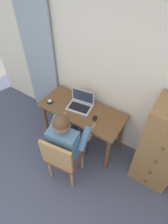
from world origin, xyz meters
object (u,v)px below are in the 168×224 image
object	(u,v)px
laptop	(81,103)
desk_clock	(50,101)
desk	(82,115)
computer_mouse	(95,118)
person_seated	(69,138)
chair	(62,157)
dresser	(162,147)

from	to	relation	value
laptop	desk_clock	size ratio (longest dim) A/B	4.19
laptop	desk	bearing A→B (deg)	-42.81
computer_mouse	laptop	bearing A→B (deg)	143.00
computer_mouse	desk	bearing A→B (deg)	150.69
person_seated	chair	bearing A→B (deg)	-82.78
person_seated	dresser	bearing A→B (deg)	27.26
dresser	computer_mouse	xyz separation A→B (m)	(-0.91, -0.10, 0.08)
desk	dresser	bearing A→B (deg)	2.83
desk_clock	dresser	bearing A→B (deg)	6.54
desk	desk_clock	size ratio (longest dim) A/B	13.79
person_seated	desk_clock	world-z (taller)	person_seated
computer_mouse	chair	bearing A→B (deg)	-118.10
dresser	person_seated	distance (m)	1.17
computer_mouse	desk_clock	distance (m)	0.73
chair	person_seated	bearing A→B (deg)	97.22
chair	computer_mouse	xyz separation A→B (m)	(0.10, 0.61, 0.25)
desk	laptop	bearing A→B (deg)	137.19
laptop	chair	bearing A→B (deg)	-74.77
desk	desk_clock	xyz separation A→B (m)	(-0.48, -0.13, 0.13)
laptop	computer_mouse	size ratio (longest dim) A/B	3.77
desk	laptop	distance (m)	0.19
dresser	desk_clock	bearing A→B (deg)	-173.46
desk_clock	computer_mouse	bearing A→B (deg)	6.69
dresser	person_seated	xyz separation A→B (m)	(-1.04, -0.53, 0.01)
desk	dresser	size ratio (longest dim) A/B	0.93
laptop	person_seated	bearing A→B (deg)	-72.15
computer_mouse	desk_clock	size ratio (longest dim) A/B	1.11
person_seated	computer_mouse	size ratio (longest dim) A/B	12.04
desk	dresser	distance (m)	1.15
person_seated	computer_mouse	bearing A→B (deg)	73.72
person_seated	laptop	xyz separation A→B (m)	(-0.17, 0.53, 0.10)
desk_clock	desk	bearing A→B (deg)	15.07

